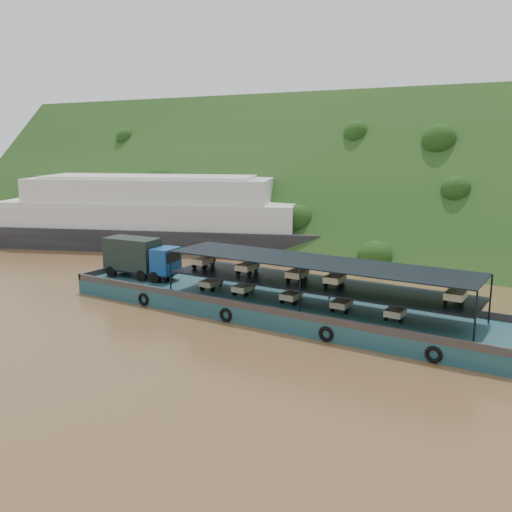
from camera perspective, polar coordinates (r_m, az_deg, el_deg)
The scene contains 4 objects.
ground at distance 46.73m, azimuth 0.17°, elevation -4.73°, with size 160.00×160.00×0.00m, color brown.
hillside at distance 79.00m, azimuth 13.87°, elevation 1.65°, with size 140.00×28.00×28.00m, color #183814.
cargo_barge at distance 44.16m, azimuth 0.30°, elevation -4.15°, with size 35.00×7.18×4.66m.
passenger_ferry at distance 73.11m, azimuth -10.49°, elevation 4.03°, with size 44.13×26.31×8.76m.
Camera 1 is at (23.30, -38.34, 13.08)m, focal length 40.00 mm.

